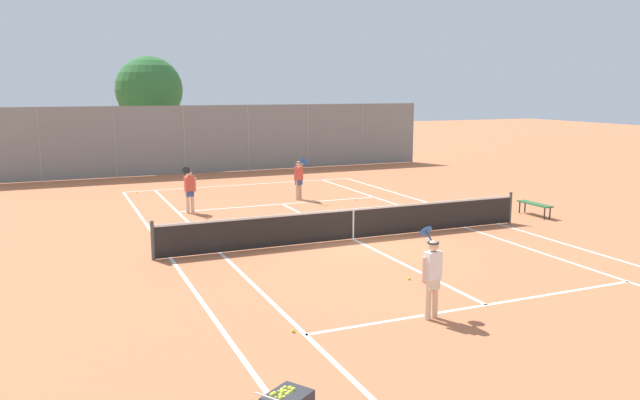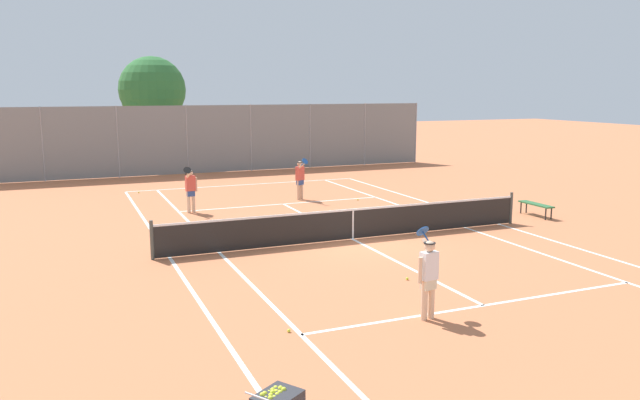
{
  "view_description": "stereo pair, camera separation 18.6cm",
  "coord_description": "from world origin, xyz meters",
  "px_view_note": "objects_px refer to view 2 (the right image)",
  "views": [
    {
      "loc": [
        -8.2,
        -16.6,
        4.51
      ],
      "look_at": [
        -0.46,
        1.5,
        1.0
      ],
      "focal_mm": 35.0,
      "sensor_mm": 36.0,
      "label": 1
    },
    {
      "loc": [
        -8.03,
        -16.67,
        4.51
      ],
      "look_at": [
        -0.46,
        1.5,
        1.0
      ],
      "focal_mm": 35.0,
      "sensor_mm": 36.0,
      "label": 2
    }
  ],
  "objects_px": {
    "tennis_net": "(353,223)",
    "player_far_left": "(191,188)",
    "player_near_side": "(428,274)",
    "loose_tennis_ball_2": "(289,331)",
    "loose_tennis_ball_3": "(222,242)",
    "tree_behind_left": "(150,92)",
    "loose_tennis_ball_5": "(407,279)",
    "loose_tennis_ball_0": "(358,200)",
    "courtside_bench": "(536,205)",
    "loose_tennis_ball_4": "(139,192)",
    "player_far_right": "(300,177)"
  },
  "relations": [
    {
      "from": "player_far_left",
      "to": "player_far_right",
      "type": "distance_m",
      "value": 4.82
    },
    {
      "from": "loose_tennis_ball_5",
      "to": "loose_tennis_ball_2",
      "type": "bearing_deg",
      "value": -152.01
    },
    {
      "from": "player_near_side",
      "to": "loose_tennis_ball_4",
      "type": "relative_size",
      "value": 26.88
    },
    {
      "from": "tennis_net",
      "to": "player_far_left",
      "type": "bearing_deg",
      "value": 121.65
    },
    {
      "from": "tennis_net",
      "to": "loose_tennis_ball_0",
      "type": "height_order",
      "value": "tennis_net"
    },
    {
      "from": "loose_tennis_ball_4",
      "to": "tree_behind_left",
      "type": "xyz_separation_m",
      "value": [
        1.94,
        9.25,
        4.3
      ]
    },
    {
      "from": "loose_tennis_ball_4",
      "to": "courtside_bench",
      "type": "xyz_separation_m",
      "value": [
        12.58,
        -10.76,
        0.38
      ]
    },
    {
      "from": "player_far_right",
      "to": "loose_tennis_ball_4",
      "type": "relative_size",
      "value": 26.88
    },
    {
      "from": "player_far_left",
      "to": "loose_tennis_ball_5",
      "type": "relative_size",
      "value": 26.88
    },
    {
      "from": "loose_tennis_ball_5",
      "to": "loose_tennis_ball_0",
      "type": "bearing_deg",
      "value": 70.21
    },
    {
      "from": "tennis_net",
      "to": "loose_tennis_ball_0",
      "type": "distance_m",
      "value": 6.77
    },
    {
      "from": "loose_tennis_ball_3",
      "to": "tree_behind_left",
      "type": "height_order",
      "value": "tree_behind_left"
    },
    {
      "from": "courtside_bench",
      "to": "player_far_right",
      "type": "bearing_deg",
      "value": 135.59
    },
    {
      "from": "loose_tennis_ball_2",
      "to": "loose_tennis_ball_3",
      "type": "height_order",
      "value": "same"
    },
    {
      "from": "player_far_left",
      "to": "loose_tennis_ball_2",
      "type": "xyz_separation_m",
      "value": [
        -0.58,
        -12.24,
        -0.89
      ]
    },
    {
      "from": "loose_tennis_ball_0",
      "to": "loose_tennis_ball_2",
      "type": "xyz_separation_m",
      "value": [
        -7.4,
        -12.2,
        0.0
      ]
    },
    {
      "from": "player_far_left",
      "to": "player_far_right",
      "type": "relative_size",
      "value": 1.0
    },
    {
      "from": "tennis_net",
      "to": "player_near_side",
      "type": "bearing_deg",
      "value": -102.97
    },
    {
      "from": "loose_tennis_ball_4",
      "to": "courtside_bench",
      "type": "relative_size",
      "value": 0.04
    },
    {
      "from": "player_near_side",
      "to": "loose_tennis_ball_2",
      "type": "bearing_deg",
      "value": 172.02
    },
    {
      "from": "player_far_right",
      "to": "loose_tennis_ball_3",
      "type": "relative_size",
      "value": 26.88
    },
    {
      "from": "loose_tennis_ball_5",
      "to": "tree_behind_left",
      "type": "bearing_deg",
      "value": 95.69
    },
    {
      "from": "player_far_left",
      "to": "loose_tennis_ball_4",
      "type": "height_order",
      "value": "player_far_left"
    },
    {
      "from": "loose_tennis_ball_3",
      "to": "tennis_net",
      "type": "bearing_deg",
      "value": -15.77
    },
    {
      "from": "loose_tennis_ball_2",
      "to": "courtside_bench",
      "type": "bearing_deg",
      "value": 29.85
    },
    {
      "from": "tennis_net",
      "to": "loose_tennis_ball_5",
      "type": "relative_size",
      "value": 181.82
    },
    {
      "from": "player_near_side",
      "to": "loose_tennis_ball_0",
      "type": "xyz_separation_m",
      "value": [
        4.62,
        12.59,
        -0.89
      ]
    },
    {
      "from": "player_far_right",
      "to": "loose_tennis_ball_3",
      "type": "height_order",
      "value": "player_far_right"
    },
    {
      "from": "tennis_net",
      "to": "loose_tennis_ball_0",
      "type": "xyz_separation_m",
      "value": [
        3.1,
        6.0,
        -0.48
      ]
    },
    {
      "from": "loose_tennis_ball_0",
      "to": "loose_tennis_ball_3",
      "type": "xyz_separation_m",
      "value": [
        -6.89,
        -4.93,
        0.0
      ]
    },
    {
      "from": "loose_tennis_ball_0",
      "to": "loose_tennis_ball_2",
      "type": "bearing_deg",
      "value": -121.26
    },
    {
      "from": "player_far_right",
      "to": "courtside_bench",
      "type": "height_order",
      "value": "player_far_right"
    },
    {
      "from": "player_near_side",
      "to": "courtside_bench",
      "type": "height_order",
      "value": "player_near_side"
    },
    {
      "from": "loose_tennis_ball_5",
      "to": "courtside_bench",
      "type": "relative_size",
      "value": 0.04
    },
    {
      "from": "loose_tennis_ball_3",
      "to": "loose_tennis_ball_5",
      "type": "relative_size",
      "value": 1.0
    },
    {
      "from": "player_far_left",
      "to": "loose_tennis_ball_5",
      "type": "xyz_separation_m",
      "value": [
        3.15,
        -10.26,
        -0.89
      ]
    },
    {
      "from": "loose_tennis_ball_2",
      "to": "courtside_bench",
      "type": "distance_m",
      "value": 13.7
    },
    {
      "from": "player_near_side",
      "to": "tree_behind_left",
      "type": "bearing_deg",
      "value": 93.22
    },
    {
      "from": "tennis_net",
      "to": "loose_tennis_ball_3",
      "type": "xyz_separation_m",
      "value": [
        -3.78,
        1.07,
        -0.48
      ]
    },
    {
      "from": "loose_tennis_ball_0",
      "to": "courtside_bench",
      "type": "height_order",
      "value": "courtside_bench"
    },
    {
      "from": "tennis_net",
      "to": "loose_tennis_ball_5",
      "type": "distance_m",
      "value": 4.28
    },
    {
      "from": "player_far_right",
      "to": "loose_tennis_ball_2",
      "type": "distance_m",
      "value": 14.32
    },
    {
      "from": "player_near_side",
      "to": "player_far_right",
      "type": "relative_size",
      "value": 1.0
    },
    {
      "from": "tennis_net",
      "to": "player_far_left",
      "type": "distance_m",
      "value": 7.11
    },
    {
      "from": "loose_tennis_ball_2",
      "to": "loose_tennis_ball_4",
      "type": "bearing_deg",
      "value": 92.26
    },
    {
      "from": "player_far_left",
      "to": "tree_behind_left",
      "type": "relative_size",
      "value": 0.28
    },
    {
      "from": "loose_tennis_ball_3",
      "to": "tree_behind_left",
      "type": "relative_size",
      "value": 0.01
    },
    {
      "from": "courtside_bench",
      "to": "loose_tennis_ball_4",
      "type": "bearing_deg",
      "value": 139.45
    },
    {
      "from": "player_near_side",
      "to": "loose_tennis_ball_5",
      "type": "xyz_separation_m",
      "value": [
        0.94,
        2.37,
        -0.89
      ]
    },
    {
      "from": "player_near_side",
      "to": "loose_tennis_ball_5",
      "type": "height_order",
      "value": "player_near_side"
    }
  ]
}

